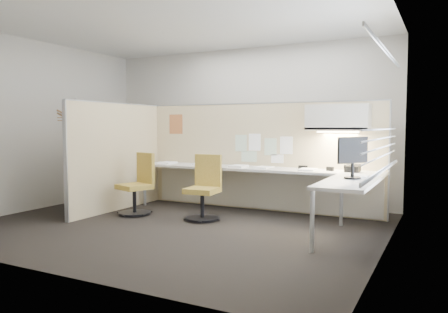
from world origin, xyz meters
The scene contains 27 objects.
floor centered at (0.00, 0.00, -0.01)m, with size 5.50×4.50×0.01m, color black.
ceiling centered at (0.00, 0.00, 2.80)m, with size 5.50×4.50×0.01m, color white.
wall_back centered at (0.00, 2.25, 1.40)m, with size 5.50×0.02×2.80m, color beige.
wall_front centered at (0.00, -2.25, 1.40)m, with size 5.50×0.02×2.80m, color beige.
wall_left centered at (-2.75, 0.00, 1.40)m, with size 0.02×4.50×2.80m, color beige.
wall_right centered at (2.75, 0.00, 1.40)m, with size 0.02×4.50×2.80m, color beige.
window_pane centered at (2.73, 0.00, 1.55)m, with size 0.01×2.80×1.30m, color #A5B1BF.
partition_back centered at (0.55, 1.60, 0.88)m, with size 4.10×0.06×1.75m, color #CDBA8D.
partition_left centered at (-1.50, 0.50, 0.88)m, with size 0.06×2.20×1.75m, color #CDBA8D.
desk centered at (0.93, 1.13, 0.60)m, with size 4.00×2.07×0.73m.
overhead_bin centered at (1.90, 1.39, 1.51)m, with size 0.90×0.36×0.38m, color beige.
task_light_strip centered at (1.90, 1.39, 1.30)m, with size 0.60×0.06×0.02m, color #FFEABF.
pinned_papers centered at (0.63, 1.57, 1.03)m, with size 1.01×0.00×0.47m.
poster centered at (-1.05, 1.57, 1.42)m, with size 0.28×0.00×0.35m, color orange.
chair_left centered at (-0.96, 0.35, 0.44)m, with size 0.56×0.58×0.95m.
chair_right centered at (0.15, 0.50, 0.44)m, with size 0.50×0.51×0.95m.
monitor centered at (2.30, 0.45, 1.03)m, with size 0.29×0.43×0.52m.
phone centered at (2.14, 1.29, 0.78)m, with size 0.22×0.21×0.12m.
stapler centered at (1.37, 1.43, 0.76)m, with size 0.14×0.04×0.05m, color black.
tape_dispenser centered at (1.82, 1.30, 0.76)m, with size 0.10×0.06×0.06m, color black.
coat_hook centered at (-1.58, -0.43, 1.41)m, with size 0.18×0.49×1.45m.
paper_stack_0 centered at (-1.00, 1.22, 0.75)m, with size 0.23×0.30×0.03m, color white.
paper_stack_1 centered at (-0.33, 1.28, 0.74)m, with size 0.23×0.30×0.02m, color white.
paper_stack_2 centered at (0.40, 1.15, 0.75)m, with size 0.23×0.30×0.04m, color white.
paper_stack_3 centered at (0.77, 1.30, 0.74)m, with size 0.23×0.30×0.02m, color white.
paper_stack_4 centered at (1.51, 1.22, 0.74)m, with size 0.23×0.30×0.03m, color white.
paper_stack_5 centered at (2.33, 0.70, 0.74)m, with size 0.23×0.30×0.02m, color white.
Camera 1 is at (3.35, -5.08, 1.39)m, focal length 35.00 mm.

